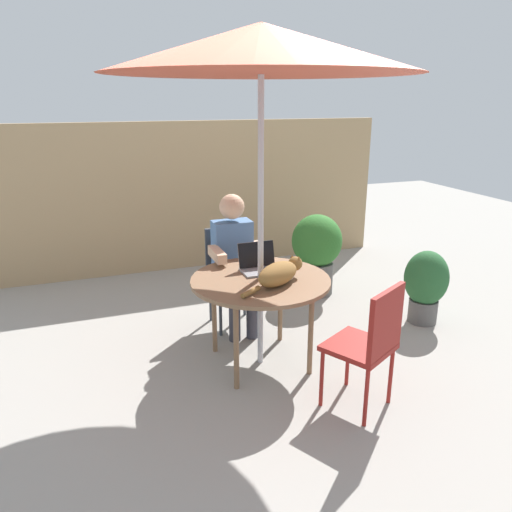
% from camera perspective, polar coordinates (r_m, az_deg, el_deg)
% --- Properties ---
extents(ground_plane, '(14.00, 14.00, 0.00)m').
position_cam_1_polar(ground_plane, '(4.08, 0.49, -12.12)').
color(ground_plane, gray).
extents(fence_back, '(4.99, 0.08, 1.78)m').
position_cam_1_polar(fence_back, '(6.06, -7.92, 6.83)').
color(fence_back, tan).
rests_on(fence_back, ground).
extents(patio_table, '(1.07, 1.07, 0.72)m').
position_cam_1_polar(patio_table, '(3.79, 0.52, -3.40)').
color(patio_table, brown).
rests_on(patio_table, ground).
extents(patio_umbrella, '(2.16, 2.16, 2.51)m').
position_cam_1_polar(patio_umbrella, '(3.54, 0.60, 22.86)').
color(patio_umbrella, '#B7B7BC').
rests_on(patio_umbrella, ground).
extents(chair_occupied, '(0.40, 0.40, 0.90)m').
position_cam_1_polar(chair_occupied, '(4.55, -3.05, -1.43)').
color(chair_occupied, '#33383F').
rests_on(chair_occupied, ground).
extents(chair_empty, '(0.54, 0.54, 0.90)m').
position_cam_1_polar(chair_empty, '(3.35, 13.15, -9.31)').
color(chair_empty, maroon).
rests_on(chair_empty, ground).
extents(person_seated, '(0.48, 0.48, 1.24)m').
position_cam_1_polar(person_seated, '(4.35, -2.48, 0.01)').
color(person_seated, '#4C72A5').
rests_on(person_seated, ground).
extents(laptop, '(0.30, 0.25, 0.21)m').
position_cam_1_polar(laptop, '(3.93, 0.29, -0.75)').
color(laptop, gray).
rests_on(laptop, patio_table).
extents(cat, '(0.59, 0.37, 0.17)m').
position_cam_1_polar(cat, '(3.64, 2.77, -2.01)').
color(cat, olive).
rests_on(cat, patio_table).
extents(potted_plant_near_fence, '(0.53, 0.53, 0.87)m').
position_cam_1_polar(potted_plant_near_fence, '(5.28, 7.02, 0.76)').
color(potted_plant_near_fence, '#595654').
rests_on(potted_plant_near_fence, ground).
extents(potted_plant_by_chair, '(0.40, 0.40, 0.70)m').
position_cam_1_polar(potted_plant_by_chair, '(4.85, 19.06, -2.99)').
color(potted_plant_by_chair, '#595654').
rests_on(potted_plant_by_chair, ground).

